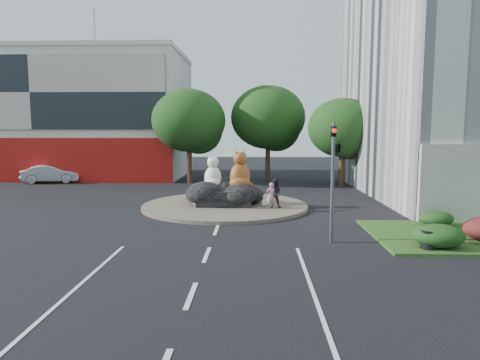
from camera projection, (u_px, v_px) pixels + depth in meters
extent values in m
plane|color=black|center=(207.00, 255.00, 16.10)|extent=(120.00, 120.00, 0.00)
cylinder|color=brown|center=(225.00, 206.00, 26.01)|extent=(10.00, 10.00, 0.20)
cube|color=silver|center=(62.00, 117.00, 43.82)|extent=(25.00, 12.00, 12.00)
cube|color=maroon|center=(34.00, 160.00, 38.27)|extent=(25.00, 0.30, 4.00)
cube|color=#B2AD9E|center=(30.00, 92.00, 37.53)|extent=(24.00, 0.15, 6.50)
cube|color=silver|center=(59.00, 55.00, 43.10)|extent=(25.20, 12.20, 0.40)
cylinder|color=#595B60|center=(95.00, 32.00, 44.67)|extent=(0.10, 0.10, 5.00)
cylinder|color=#382314|center=(189.00, 162.00, 37.86)|extent=(0.44, 0.44, 3.74)
ellipsoid|color=#113812|center=(189.00, 120.00, 37.43)|extent=(6.46, 6.46, 5.49)
sphere|color=#113812|center=(199.00, 130.00, 38.00)|extent=(4.25, 4.25, 4.25)
sphere|color=#113812|center=(180.00, 127.00, 37.23)|extent=(3.74, 3.74, 3.74)
cylinder|color=#382314|center=(268.00, 159.00, 39.59)|extent=(0.44, 0.44, 3.96)
ellipsoid|color=#113812|center=(268.00, 117.00, 39.14)|extent=(6.84, 6.84, 5.81)
sphere|color=#113812|center=(276.00, 127.00, 39.71)|extent=(4.50, 4.50, 4.50)
sphere|color=#113812|center=(260.00, 124.00, 38.94)|extent=(3.96, 3.96, 3.96)
cylinder|color=#382314|center=(341.00, 167.00, 35.45)|extent=(0.44, 0.44, 3.30)
ellipsoid|color=#113812|center=(343.00, 128.00, 35.08)|extent=(5.70, 5.70, 4.84)
sphere|color=#113812|center=(351.00, 137.00, 35.63)|extent=(3.75, 3.75, 3.75)
sphere|color=#113812|center=(335.00, 134.00, 34.86)|extent=(3.30, 3.30, 3.30)
ellipsoid|color=#113812|center=(438.00, 236.00, 16.71)|extent=(2.00, 1.60, 0.90)
ellipsoid|color=#113812|center=(436.00, 218.00, 20.45)|extent=(1.60, 1.28, 0.72)
cylinder|color=#595B60|center=(332.00, 183.00, 17.62)|extent=(0.14, 0.14, 5.00)
imported|color=black|center=(333.00, 142.00, 17.42)|extent=(0.21, 0.26, 1.30)
imported|color=black|center=(338.00, 147.00, 17.44)|extent=(0.26, 1.24, 0.50)
sphere|color=red|center=(334.00, 131.00, 17.19)|extent=(0.18, 0.18, 0.18)
cylinder|color=#595B60|center=(462.00, 143.00, 23.13)|extent=(0.18, 0.18, 8.00)
cylinder|color=#595B60|center=(447.00, 67.00, 22.70)|extent=(2.00, 0.12, 0.12)
cube|color=silver|center=(428.00, 69.00, 22.75)|extent=(0.50, 0.22, 0.12)
imported|color=#C68095|center=(271.00, 195.00, 24.50)|extent=(0.64, 0.52, 1.50)
imported|color=#22222A|center=(275.00, 193.00, 24.82)|extent=(0.94, 0.81, 1.69)
imported|color=#AFB2B7|center=(51.00, 174.00, 38.12)|extent=(5.13, 2.70, 1.61)
cylinder|color=black|center=(428.00, 239.00, 16.47)|extent=(0.64, 0.64, 0.72)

